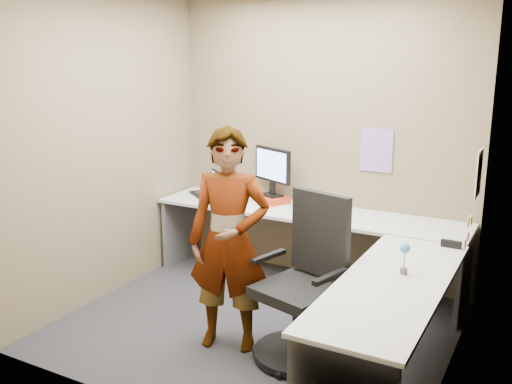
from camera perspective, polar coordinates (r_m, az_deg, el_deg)
The scene contains 20 objects.
ground at distance 4.78m, azimuth -0.00°, elevation -13.14°, with size 3.00×3.00×0.00m, color black.
wall_back at distance 5.50m, azimuth 6.51°, elevation 5.16°, with size 3.00×3.00×0.00m, color brown.
wall_right at distance 3.87m, azimuth 19.89°, elevation 0.79°, with size 2.70×2.70×0.00m, color brown.
wall_left at distance 5.22m, azimuth -14.67°, elevation 4.33°, with size 2.70×2.70×0.00m, color brown.
desk at distance 4.70m, azimuth 6.97°, elevation -5.92°, with size 2.98×2.58×0.73m.
paper_ream at distance 5.63m, azimuth 1.57°, elevation -0.69°, with size 0.31×0.23×0.06m, color #B42F12.
monitor at distance 5.57m, azimuth 1.66°, elevation 2.44°, with size 0.47×0.25×0.47m.
laptop at distance 5.93m, azimuth -4.64°, elevation 0.33°, with size 0.43×0.42×0.24m.
trackball_mouse at distance 5.74m, azimuth -1.68°, elevation -0.47°, with size 0.12×0.08×0.07m.
origami at distance 5.34m, azimuth -0.60°, elevation -1.49°, with size 0.10×0.10×0.06m, color white.
stapler at distance 4.57m, azimuth 18.95°, elevation -4.95°, with size 0.15×0.04×0.06m, color black.
flower at distance 3.91m, azimuth 14.65°, elevation -5.97°, with size 0.07×0.07×0.22m.
calendar_purple at distance 5.32m, azimuth 11.95°, elevation 4.11°, with size 0.30×0.01×0.40m, color #846BB7.
calendar_white at distance 4.77m, azimuth 21.40°, elevation 1.75°, with size 0.01×0.28×0.38m, color white.
sticky_note_a at distance 4.50m, azimuth 20.47°, elevation -2.79°, with size 0.01×0.07×0.07m, color #F2E059.
sticky_note_b at distance 4.58m, azimuth 20.43°, elevation -4.19°, with size 0.01×0.07×0.07m, color pink.
sticky_note_c at distance 4.48m, azimuth 20.18°, elevation -4.86°, with size 0.01×0.07×0.07m, color pink.
sticky_note_d at distance 4.65m, azimuth 20.72°, elevation -2.67°, with size 0.01×0.07×0.07m, color #F2E059.
office_chair at distance 4.16m, azimuth 4.80°, elevation -10.13°, with size 0.67×0.65×1.18m.
person at distance 4.18m, azimuth -2.72°, elevation -4.88°, with size 0.61×0.40×1.66m, color #999399.
Camera 1 is at (2.04, -3.75, 2.16)m, focal length 40.00 mm.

